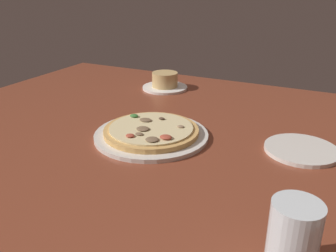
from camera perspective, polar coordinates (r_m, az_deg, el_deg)
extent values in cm
cube|color=brown|center=(86.37, 2.68, -3.16)|extent=(150.00, 110.00, 4.00)
cylinder|color=silver|center=(85.97, -2.69, -1.45)|extent=(27.43, 27.43, 1.00)
cylinder|color=tan|center=(85.53, -2.70, -0.77)|extent=(22.81, 22.81, 1.20)
cylinder|color=beige|center=(85.22, -2.71, -0.28)|extent=(20.10, 20.10, 0.40)
ellipsoid|color=#4C3828|center=(89.48, -1.01, 1.20)|extent=(1.63, 1.14, 0.52)
ellipsoid|color=#AD4733|center=(78.78, -0.34, -1.78)|extent=(2.79, 2.36, 0.74)
ellipsoid|color=brown|center=(81.00, -4.62, -1.27)|extent=(1.85, 1.48, 0.42)
ellipsoid|color=brown|center=(88.60, -3.75, 0.91)|extent=(3.17, 2.47, 0.45)
ellipsoid|color=brown|center=(83.67, -4.05, -0.42)|extent=(3.14, 2.85, 0.50)
ellipsoid|color=#387033|center=(91.54, -5.45, 1.66)|extent=(2.20, 1.78, 0.68)
ellipsoid|color=#AD4733|center=(80.21, -6.08, -1.53)|extent=(1.99, 1.87, 0.56)
ellipsoid|color=brown|center=(78.04, -2.56, -2.15)|extent=(2.97, 2.88, 0.50)
ellipsoid|color=#937556|center=(84.95, 2.06, -0.04)|extent=(1.66, 1.38, 0.43)
cylinder|color=white|center=(124.18, -0.50, 6.17)|extent=(15.48, 15.48, 0.80)
cylinder|color=tan|center=(123.41, -0.50, 7.44)|extent=(8.80, 8.80, 4.90)
cylinder|color=silver|center=(49.85, 19.40, -16.52)|extent=(6.52, 6.52, 10.13)
cylinder|color=silver|center=(51.10, 19.09, -18.29)|extent=(6.00, 6.00, 6.10)
cylinder|color=silver|center=(84.13, 20.56, -3.57)|extent=(16.04, 16.04, 0.90)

